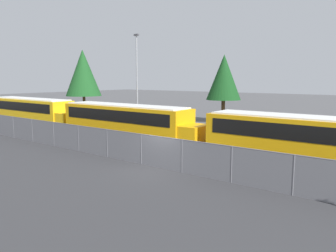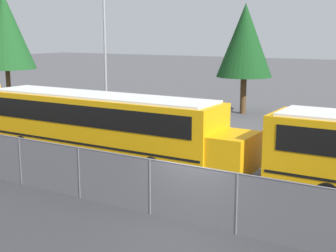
# 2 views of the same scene
# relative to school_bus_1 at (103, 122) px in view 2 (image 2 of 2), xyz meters

# --- Properties ---
(ground_plane) EXTENTS (200.00, 200.00, 0.00)m
(ground_plane) POSITION_rel_school_bus_1_xyz_m (7.02, -4.44, -1.84)
(ground_plane) COLOR #4C4C4F
(fence) EXTENTS (69.59, 0.07, 1.90)m
(fence) POSITION_rel_school_bus_1_xyz_m (7.02, -4.44, -0.88)
(fence) COLOR #9EA0A5
(fence) RESTS_ON ground_plane
(school_bus_1) EXTENTS (13.79, 2.53, 3.11)m
(school_bus_1) POSITION_rel_school_bus_1_xyz_m (0.00, 0.00, 0.00)
(school_bus_1) COLOR orange
(school_bus_1) RESTS_ON ground_plane
(light_pole) EXTENTS (0.60, 0.24, 10.04)m
(light_pole) POSITION_rel_school_bus_1_xyz_m (-6.36, 8.27, 3.57)
(light_pole) COLOR gray
(light_pole) RESTS_ON ground_plane
(tree_1) EXTENTS (5.51, 5.51, 9.67)m
(tree_1) POSITION_rel_school_bus_1_xyz_m (-23.12, 14.22, 4.24)
(tree_1) COLOR #51381E
(tree_1) RESTS_ON ground_plane
(tree_2) EXTENTS (4.05, 4.05, 8.00)m
(tree_2) POSITION_rel_school_bus_1_xyz_m (0.54, 15.73, 3.50)
(tree_2) COLOR #51381E
(tree_2) RESTS_ON ground_plane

